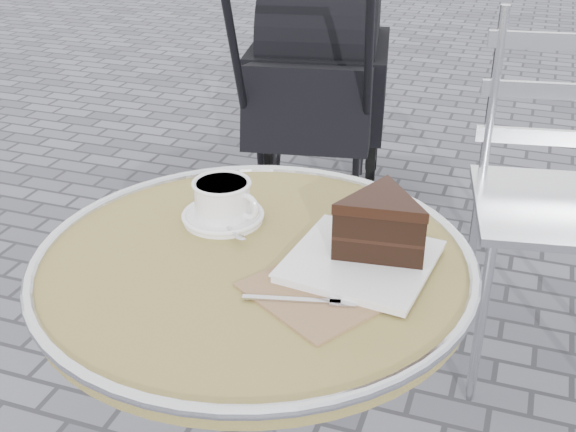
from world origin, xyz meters
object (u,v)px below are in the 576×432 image
(cafe_table, at_px, (256,340))
(baby_stroller, at_px, (316,99))
(cappuccino_set, at_px, (223,203))
(bistro_chair, at_px, (562,157))
(cake_plate_set, at_px, (375,234))

(cafe_table, height_order, baby_stroller, baby_stroller)
(cappuccino_set, distance_m, bistro_chair, 1.03)
(cafe_table, bearing_deg, bistro_chair, 62.90)
(bistro_chair, distance_m, baby_stroller, 1.04)
(cake_plate_set, distance_m, baby_stroller, 1.61)
(cake_plate_set, height_order, baby_stroller, baby_stroller)
(cappuccino_set, xyz_separation_m, bistro_chair, (0.58, 0.84, -0.17))
(cafe_table, distance_m, bistro_chair, 1.06)
(cappuccino_set, relative_size, bistro_chair, 0.16)
(cafe_table, relative_size, cake_plate_set, 2.10)
(bistro_chair, bearing_deg, cappuccino_set, -134.79)
(cafe_table, xyz_separation_m, cake_plate_set, (0.19, 0.05, 0.22))
(cafe_table, relative_size, baby_stroller, 0.70)
(cake_plate_set, height_order, bistro_chair, bistro_chair)
(cake_plate_set, bearing_deg, cafe_table, -158.58)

